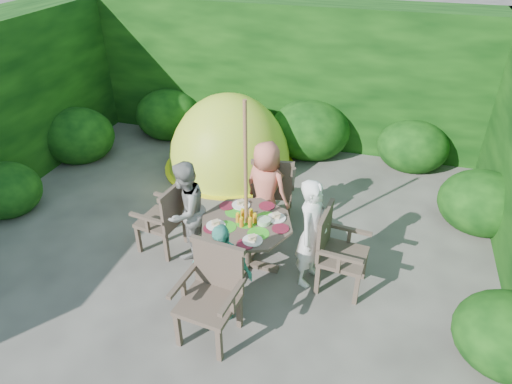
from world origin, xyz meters
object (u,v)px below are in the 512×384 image
(parasol_pole, at_px, (246,191))
(garden_chair_back, at_px, (273,187))
(patio_table, at_px, (247,229))
(child_right, at_px, (312,233))
(dome_tent, at_px, (230,166))
(garden_chair_left, at_px, (165,217))
(garden_chair_front, at_px, (212,292))
(child_back, at_px, (266,188))
(child_front, at_px, (222,270))
(child_left, at_px, (186,211))
(garden_chair_right, at_px, (336,250))

(parasol_pole, bearing_deg, garden_chair_back, 87.62)
(patio_table, distance_m, child_right, 0.81)
(dome_tent, bearing_deg, patio_table, -84.81)
(garden_chair_left, distance_m, garden_chair_front, 1.55)
(garden_chair_left, bearing_deg, child_back, 133.04)
(dome_tent, bearing_deg, parasol_pole, -84.90)
(parasol_pole, distance_m, child_back, 0.91)
(garden_chair_left, bearing_deg, child_front, 60.84)
(parasol_pole, relative_size, garden_chair_front, 2.17)
(child_left, bearing_deg, patio_table, 95.30)
(parasol_pole, relative_size, child_right, 1.60)
(child_right, relative_size, child_front, 1.17)
(patio_table, distance_m, child_front, 0.80)
(child_left, relative_size, child_front, 1.12)
(child_back, xyz_separation_m, child_front, (-0.04, -1.60, -0.08))
(child_right, distance_m, dome_tent, 3.12)
(parasol_pole, height_order, child_left, parasol_pole)
(garden_chair_right, bearing_deg, garden_chair_front, 139.28)
(child_front, bearing_deg, parasol_pole, 92.06)
(dome_tent, bearing_deg, child_back, -74.49)
(child_left, bearing_deg, garden_chair_left, -82.90)
(garden_chair_right, bearing_deg, garden_chair_back, 48.72)
(garden_chair_right, xyz_separation_m, garden_chair_back, (-1.05, 1.12, 0.00))
(child_right, xyz_separation_m, child_left, (-1.60, 0.04, -0.03))
(patio_table, relative_size, child_right, 0.85)
(garden_chair_left, bearing_deg, patio_table, 97.16)
(parasol_pole, bearing_deg, garden_chair_right, -1.22)
(garden_chair_back, bearing_deg, child_right, 115.01)
(child_right, xyz_separation_m, dome_tent, (-1.87, 2.40, -0.69))
(child_right, bearing_deg, dome_tent, 54.26)
(garden_chair_front, height_order, dome_tent, dome_tent)
(patio_table, distance_m, garden_chair_left, 1.10)
(child_right, bearing_deg, garden_chair_front, 158.82)
(garden_chair_front, relative_size, dome_tent, 0.38)
(patio_table, height_order, dome_tent, dome_tent)
(parasol_pole, bearing_deg, child_left, 178.46)
(child_left, bearing_deg, parasol_pole, 95.24)
(patio_table, distance_m, parasol_pole, 0.54)
(child_front, bearing_deg, garden_chair_front, -86.38)
(patio_table, relative_size, parasol_pole, 0.53)
(parasol_pole, height_order, garden_chair_left, parasol_pole)
(parasol_pole, distance_m, child_front, 0.95)
(garden_chair_back, bearing_deg, patio_table, 78.76)
(patio_table, relative_size, child_left, 0.89)
(child_left, height_order, child_front, child_left)
(garden_chair_back, relative_size, child_left, 0.74)
(garden_chair_left, distance_m, child_right, 1.91)
(parasol_pole, distance_m, child_right, 0.90)
(garden_chair_right, xyz_separation_m, garden_chair_left, (-2.19, 0.04, -0.02))
(garden_chair_front, distance_m, child_back, 1.89)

